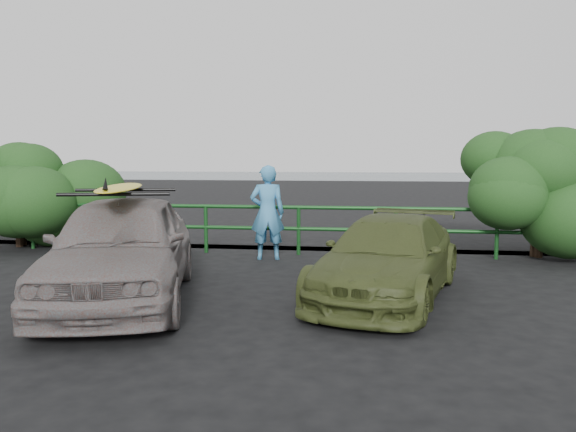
% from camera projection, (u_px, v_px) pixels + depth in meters
% --- Properties ---
extents(ground, '(80.00, 80.00, 0.00)m').
position_uv_depth(ground, '(174.00, 322.00, 7.01)').
color(ground, black).
extents(ocean, '(200.00, 200.00, 0.00)m').
position_uv_depth(ocean, '(343.00, 173.00, 66.14)').
color(ocean, '#536066').
rests_on(ocean, ground).
extents(guardrail, '(14.00, 0.08, 1.04)m').
position_uv_depth(guardrail, '(252.00, 229.00, 11.88)').
color(guardrail, '#124117').
rests_on(guardrail, ground).
extents(shrub_left, '(3.20, 2.40, 2.23)m').
position_uv_depth(shrub_left, '(49.00, 198.00, 12.84)').
color(shrub_left, '#20471A').
rests_on(shrub_left, ground).
extents(shrub_right, '(3.20, 2.40, 2.44)m').
position_uv_depth(shrub_right, '(493.00, 197.00, 11.64)').
color(shrub_right, '#20471A').
rests_on(shrub_right, ground).
extents(sedan, '(2.89, 4.83, 1.54)m').
position_uv_depth(sedan, '(122.00, 248.00, 8.00)').
color(sedan, slate).
rests_on(sedan, ground).
extents(olive_vehicle, '(2.69, 4.34, 1.17)m').
position_uv_depth(olive_vehicle, '(388.00, 258.00, 8.23)').
color(olive_vehicle, '#3E4820').
rests_on(olive_vehicle, ground).
extents(man, '(0.76, 0.58, 1.89)m').
position_uv_depth(man, '(267.00, 212.00, 11.20)').
color(man, '#3F8BBF').
rests_on(man, ground).
extents(roof_rack, '(1.67, 1.35, 0.05)m').
position_uv_depth(roof_rack, '(120.00, 192.00, 7.91)').
color(roof_rack, black).
rests_on(roof_rack, sedan).
extents(surfboard, '(1.10, 2.49, 0.07)m').
position_uv_depth(surfboard, '(120.00, 188.00, 7.91)').
color(surfboard, gold).
rests_on(surfboard, roof_rack).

